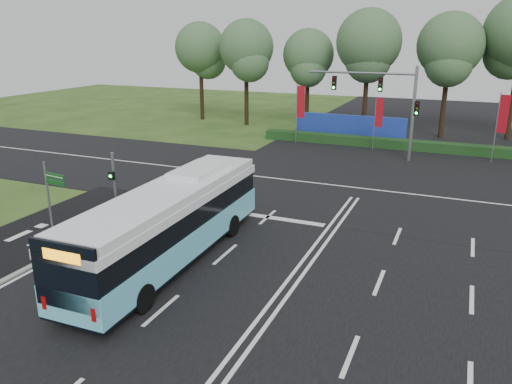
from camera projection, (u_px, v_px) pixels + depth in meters
ground at (298, 268)px, 20.42m from camera, size 120.00×120.00×0.00m
road_main at (298, 268)px, 20.41m from camera, size 20.00×120.00×0.04m
road_cross at (359, 188)px, 30.95m from camera, size 120.00×14.00×0.05m
bike_path at (12, 247)px, 22.42m from camera, size 5.00×18.00×0.06m
kerb_strip at (53, 255)px, 21.52m from camera, size 0.25×18.00×0.12m
city_bus at (171, 223)px, 20.50m from camera, size 2.80×12.21×3.49m
pedestrian_signal at (114, 185)px, 24.94m from camera, size 0.29×0.42×3.61m
street_sign at (51, 188)px, 23.51m from camera, size 1.34×0.27×3.47m
banner_flag_left at (299, 106)px, 42.84m from camera, size 0.75×0.10×5.09m
banner_flag_mid at (378, 116)px, 40.35m from camera, size 0.65×0.11×4.38m
banner_flag_right at (501, 118)px, 36.14m from camera, size 0.71×0.34×5.15m
traffic_light_gantry at (389, 98)px, 36.93m from camera, size 8.41×0.28×7.00m
hedge at (390, 144)px, 41.81m from camera, size 22.00×1.20×0.80m
blue_hoarding at (350, 127)px, 45.28m from camera, size 10.00×0.30×2.20m
eucalyptus_row at (399, 43)px, 45.61m from camera, size 43.14×8.60×12.59m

